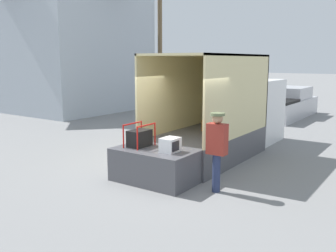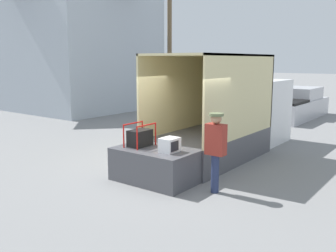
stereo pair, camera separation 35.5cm
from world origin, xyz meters
name	(u,v)px [view 2 (the right image)]	position (x,y,z in m)	size (l,w,h in m)	color
ground_plane	(168,176)	(0.00, 0.00, 0.00)	(160.00, 160.00, 0.00)	gray
box_truck	(236,120)	(3.70, 0.00, 0.97)	(6.29, 2.11, 3.10)	white
tailgate_deck	(154,165)	(-0.58, 0.00, 0.41)	(1.16, 2.00, 0.81)	#4C4C51
microwave	(170,145)	(-0.56, -0.46, 0.98)	(0.45, 0.37, 0.34)	white
portable_generator	(140,137)	(-0.51, 0.49, 1.03)	(0.73, 0.48, 0.58)	black
worker_person	(216,144)	(-0.35, -1.57, 1.12)	(0.32, 0.44, 1.80)	navy
pickup_truck_silver	(294,105)	(11.82, 0.79, 0.64)	(5.58, 2.01, 1.54)	#B7B7BC
house_backdrop	(80,27)	(7.83, 12.57, 4.88)	(7.77, 7.43, 9.57)	#A8B2BC
utility_pole	(170,33)	(11.94, 8.93, 4.61)	(1.80, 0.28, 8.89)	brown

